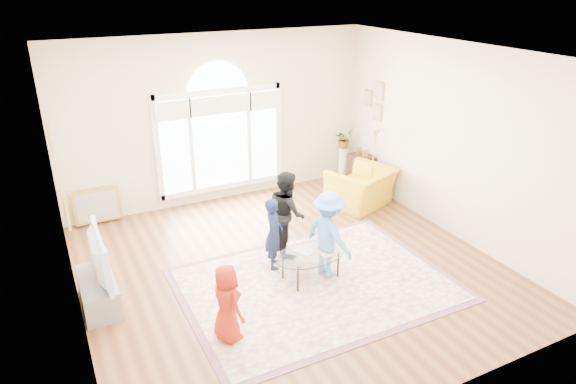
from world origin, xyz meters
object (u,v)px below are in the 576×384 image
tv_console (99,292)px  armchair (361,188)px  area_rug (316,285)px  television (93,257)px  coffee_table (311,255)px

tv_console → armchair: armchair is taller
area_rug → television: bearing=162.5°
area_rug → television: television is taller
television → armchair: (4.99, 1.12, -0.38)m
tv_console → television: television is taller
tv_console → armchair: size_ratio=0.88×
tv_console → armchair: (5.00, 1.12, 0.16)m
area_rug → television: 3.08m
tv_console → television: bearing=-0.0°
area_rug → coffee_table: 0.44m
television → armchair: television is taller
tv_console → television: 0.54m
tv_console → armchair: bearing=12.7°
television → armchair: size_ratio=1.01×
area_rug → tv_console: size_ratio=3.60×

